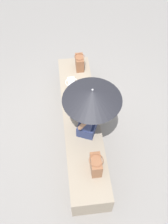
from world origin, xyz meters
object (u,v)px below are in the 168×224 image
handbag_black (72,87)px  shoulder_bag_spare (80,62)px  tote_bag_canvas (96,165)px  magazine (79,109)px  parasol (92,95)px  person_seated (87,117)px

handbag_black → shoulder_bag_spare: (0.62, -0.21, 0.02)m
tote_bag_canvas → magazine: 1.22m
parasol → shoulder_bag_spare: 1.66m
person_seated → parasol: size_ratio=0.87×
person_seated → parasol: bearing=-65.9°
tote_bag_canvas → magazine: tote_bag_canvas is taller
person_seated → handbag_black: size_ratio=2.92×
shoulder_bag_spare → magazine: 1.06m
parasol → handbag_black: parasol is taller
parasol → shoulder_bag_spare: bearing=1.4°
shoulder_bag_spare → magazine: size_ratio=1.13×
parasol → shoulder_bag_spare: parasol is taller
handbag_black → tote_bag_canvas: (-1.62, -0.22, 0.02)m
parasol → shoulder_bag_spare: (1.48, 0.04, -0.74)m
person_seated → shoulder_bag_spare: (1.51, -0.04, -0.23)m
shoulder_bag_spare → person_seated: bearing=178.6°
tote_bag_canvas → handbag_black: bearing=7.7°
parasol → magazine: parasol is taller
person_seated → magazine: size_ratio=3.21×
person_seated → parasol: (0.03, -0.07, 0.51)m
handbag_black → magazine: (-0.42, -0.09, -0.13)m
person_seated → tote_bag_canvas: person_seated is taller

